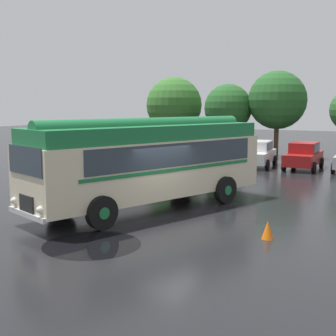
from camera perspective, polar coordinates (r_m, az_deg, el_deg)
name	(u,v)px	position (r m, az deg, el deg)	size (l,w,h in m)	color
ground_plane	(160,216)	(16.86, -0.96, -5.90)	(120.00, 120.00, 0.00)	black
vintage_bus	(150,160)	(17.76, -2.26, 1.00)	(5.80, 10.31, 3.49)	beige
car_near_left	(225,152)	(31.64, 6.99, 1.99)	(2.35, 4.38, 1.66)	black
car_mid_left	(258,154)	(30.75, 10.88, 1.74)	(2.24, 4.33, 1.66)	silver
car_mid_right	(304,156)	(30.18, 16.21, 1.47)	(1.96, 4.20, 1.66)	maroon
tree_far_left	(175,105)	(39.44, 0.88, 7.68)	(4.65, 4.65, 6.27)	#4C3823
tree_left_of_centre	(228,108)	(36.73, 7.34, 7.25)	(3.69, 3.69, 5.58)	#4C3823
tree_centre	(279,100)	(36.32, 13.40, 8.10)	(4.38, 4.38, 6.51)	#4C3823
traffic_cone	(268,230)	(14.32, 12.06, -7.40)	(0.36, 0.36, 0.55)	orange
puddle_patch	(92,244)	(13.72, -9.25, -9.18)	(2.82, 2.82, 0.01)	black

